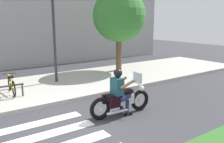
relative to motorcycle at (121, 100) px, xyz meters
The scene contains 9 objects.
ground_plane 1.73m from the motorcycle, behind, with size 48.00×48.00×0.00m, color #38383D.
sidewalk 4.42m from the motorcycle, 112.22° to the left, with size 24.00×4.40×0.15m, color #B7B2A8.
crosswalk_stripe_2 2.49m from the motorcycle, behind, with size 2.80×0.40×0.01m, color white.
crosswalk_stripe_3 2.62m from the motorcycle, 161.37° to the left, with size 2.80×0.40×0.01m, color white.
motorcycle is the anchor object (origin of this frame).
rider 0.38m from the motorcycle, behind, with size 0.65×0.56×1.46m.
bicycle_3 4.41m from the motorcycle, 122.33° to the left, with size 0.48×1.54×0.72m.
street_lamp 4.93m from the motorcycle, 93.71° to the left, with size 0.28×0.28×4.11m.
tree_near_rack 6.55m from the motorcycle, 54.30° to the left, with size 2.80×2.80×4.51m.
Camera 1 is at (-2.53, -5.53, 2.85)m, focal length 38.13 mm.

